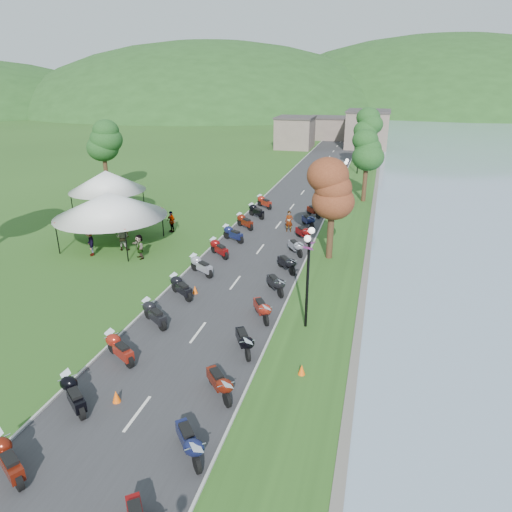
% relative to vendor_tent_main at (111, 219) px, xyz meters
% --- Properties ---
extents(road, '(7.00, 120.00, 0.02)m').
position_rel_vendor_tent_main_xyz_m(road, '(10.81, 13.89, -1.99)').
color(road, '#303033').
rests_on(road, ground).
extents(hills_backdrop, '(360.00, 120.00, 76.00)m').
position_rel_vendor_tent_main_xyz_m(hills_backdrop, '(10.81, 173.89, -2.00)').
color(hills_backdrop, '#285621').
rests_on(hills_backdrop, ground).
extents(far_building, '(18.00, 16.00, 5.00)m').
position_rel_vendor_tent_main_xyz_m(far_building, '(8.81, 58.89, 0.50)').
color(far_building, '#75645B').
rests_on(far_building, ground).
extents(moto_row_left, '(2.60, 44.56, 1.10)m').
position_rel_vendor_tent_main_xyz_m(moto_row_left, '(8.39, -8.32, -1.45)').
color(moto_row_left, '#331411').
rests_on(moto_row_left, ground).
extents(moto_row_right, '(2.60, 37.40, 1.10)m').
position_rel_vendor_tent_main_xyz_m(moto_row_right, '(13.38, -6.29, -1.45)').
color(moto_row_right, '#331411').
rests_on(moto_row_right, ground).
extents(vendor_tent_main, '(5.42, 5.42, 4.00)m').
position_rel_vendor_tent_main_xyz_m(vendor_tent_main, '(0.00, 0.00, 0.00)').
color(vendor_tent_main, white).
rests_on(vendor_tent_main, ground).
extents(vendor_tent_side, '(4.47, 4.47, 4.00)m').
position_rel_vendor_tent_main_xyz_m(vendor_tent_side, '(-4.68, 7.01, 0.00)').
color(vendor_tent_side, white).
rests_on(vendor_tent_side, ground).
extents(tree_lakeside, '(2.75, 2.75, 7.65)m').
position_rel_vendor_tent_main_xyz_m(tree_lakeside, '(15.82, 1.56, 1.82)').
color(tree_lakeside, '#245821').
rests_on(tree_lakeside, ground).
extents(pedestrian_a, '(0.66, 0.74, 1.69)m').
position_rel_vendor_tent_main_xyz_m(pedestrian_a, '(-0.01, 1.71, -2.00)').
color(pedestrian_a, slate).
rests_on(pedestrian_a, ground).
extents(pedestrian_b, '(1.00, 0.64, 1.91)m').
position_rel_vendor_tent_main_xyz_m(pedestrian_b, '(1.27, -0.83, -2.00)').
color(pedestrian_b, slate).
rests_on(pedestrian_b, ground).
extents(pedestrian_c, '(1.23, 1.30, 1.97)m').
position_rel_vendor_tent_main_xyz_m(pedestrian_c, '(-0.35, -2.40, -2.00)').
color(pedestrian_c, slate).
rests_on(pedestrian_c, ground).
extents(traffic_cone_near, '(0.33, 0.33, 0.52)m').
position_rel_vendor_tent_main_xyz_m(traffic_cone_near, '(9.71, -15.72, -1.74)').
color(traffic_cone_near, '#F2590C').
rests_on(traffic_cone_near, ground).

